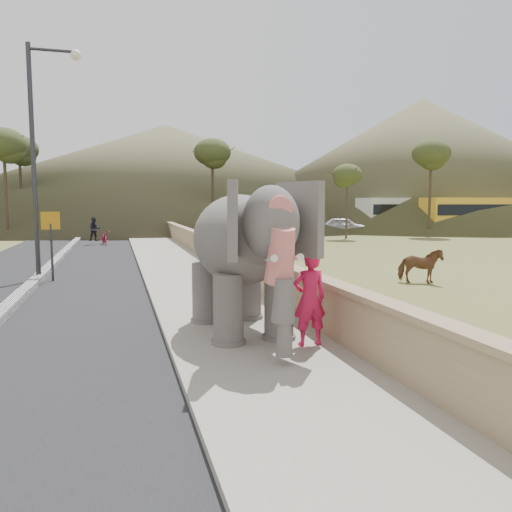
% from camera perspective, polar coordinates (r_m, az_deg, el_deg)
% --- Properties ---
extents(ground, '(160.00, 160.00, 0.00)m').
position_cam_1_polar(ground, '(6.62, 6.97, -18.15)').
color(ground, olive).
rests_on(ground, ground).
extents(road, '(7.00, 120.00, 0.03)m').
position_cam_1_polar(road, '(16.01, -25.02, -4.15)').
color(road, black).
rests_on(road, ground).
extents(median, '(0.35, 120.00, 0.22)m').
position_cam_1_polar(median, '(16.00, -25.03, -3.81)').
color(median, black).
rests_on(median, ground).
extents(walkway, '(3.00, 120.00, 0.15)m').
position_cam_1_polar(walkway, '(15.95, -6.99, -3.42)').
color(walkway, '#9E9687').
rests_on(walkway, ground).
extents(parapet, '(0.30, 120.00, 1.10)m').
position_cam_1_polar(parapet, '(16.21, -1.24, -1.53)').
color(parapet, tan).
rests_on(parapet, ground).
extents(lamppost, '(1.76, 0.36, 8.00)m').
position_cam_1_polar(lamppost, '(18.86, -23.25, 12.23)').
color(lamppost, '#2B2C30').
rests_on(lamppost, ground).
extents(signboard, '(0.60, 0.08, 2.40)m').
position_cam_1_polar(signboard, '(18.36, -22.38, 2.34)').
color(signboard, '#2D2D33').
rests_on(signboard, ground).
extents(cow, '(1.54, 1.19, 1.19)m').
position_cam_1_polar(cow, '(17.62, 18.25, -1.08)').
color(cow, brown).
rests_on(cow, ground).
extents(distant_car, '(4.55, 3.31, 1.44)m').
position_cam_1_polar(distant_car, '(43.75, 10.06, 3.45)').
color(distant_car, '#B9BAC0').
rests_on(distant_car, ground).
extents(bus_white, '(11.20, 3.62, 3.10)m').
position_cam_1_polar(bus_white, '(48.42, 17.55, 4.50)').
color(bus_white, silver).
rests_on(bus_white, ground).
extents(bus_orange, '(11.10, 2.96, 3.10)m').
position_cam_1_polar(bus_orange, '(47.43, 24.54, 4.20)').
color(bus_orange, gold).
rests_on(bus_orange, ground).
extents(hill_right, '(56.00, 56.00, 16.00)m').
position_cam_1_polar(hill_right, '(69.37, 18.25, 10.23)').
color(hill_right, brown).
rests_on(hill_right, ground).
extents(hill_far, '(80.00, 80.00, 14.00)m').
position_cam_1_polar(hill_far, '(76.03, -10.24, 9.30)').
color(hill_far, brown).
rests_on(hill_far, ground).
extents(elephant_and_man, '(2.38, 4.09, 2.87)m').
position_cam_1_polar(elephant_and_man, '(9.94, -1.78, -0.45)').
color(elephant_and_man, slate).
rests_on(elephant_and_man, ground).
extents(motorcyclist, '(1.40, 1.75, 1.77)m').
position_cam_1_polar(motorcyclist, '(33.30, -17.38, 2.38)').
color(motorcyclist, maroon).
rests_on(motorcyclist, ground).
extents(trees, '(48.50, 43.00, 9.20)m').
position_cam_1_polar(trees, '(35.21, -7.99, 8.37)').
color(trees, '#473828').
rests_on(trees, ground).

